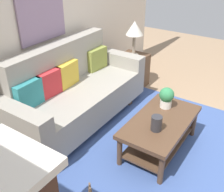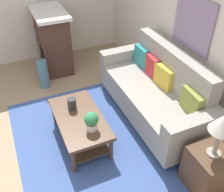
# 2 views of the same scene
# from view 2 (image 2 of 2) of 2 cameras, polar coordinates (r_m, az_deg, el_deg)

# --- Properties ---
(ground_plane) EXTENTS (9.51, 9.51, 0.00)m
(ground_plane) POSITION_cam_2_polar(r_m,az_deg,el_deg) (3.74, -12.74, -11.78)
(ground_plane) COLOR #9E7F60
(wall_back) EXTENTS (5.51, 0.10, 2.70)m
(wall_back) POSITION_cam_2_polar(r_m,az_deg,el_deg) (3.76, 19.12, 13.00)
(wall_back) COLOR beige
(wall_back) RESTS_ON ground_plane
(area_rug) EXTENTS (2.50, 1.93, 0.01)m
(area_rug) POSITION_cam_2_polar(r_m,az_deg,el_deg) (3.80, -5.37, -9.66)
(area_rug) COLOR #3D5693
(area_rug) RESTS_ON ground_plane
(couch) EXTENTS (2.13, 0.84, 1.08)m
(couch) POSITION_cam_2_polar(r_m,az_deg,el_deg) (3.99, 9.42, 0.79)
(couch) COLOR gray
(couch) RESTS_ON ground_plane
(throw_pillow_teal) EXTENTS (0.36, 0.13, 0.32)m
(throw_pillow_teal) POSITION_cam_2_polar(r_m,az_deg,el_deg) (4.38, 6.68, 8.51)
(throw_pillow_teal) COLOR teal
(throw_pillow_teal) RESTS_ON couch
(throw_pillow_crimson) EXTENTS (0.37, 0.14, 0.32)m
(throw_pillow_crimson) POSITION_cam_2_polar(r_m,az_deg,el_deg) (4.14, 8.90, 6.47)
(throw_pillow_crimson) COLOR red
(throw_pillow_crimson) RESTS_ON couch
(throw_pillow_mustard) EXTENTS (0.37, 0.15, 0.32)m
(throw_pillow_mustard) POSITION_cam_2_polar(r_m,az_deg,el_deg) (3.91, 11.36, 4.17)
(throw_pillow_mustard) COLOR gold
(throw_pillow_mustard) RESTS_ON couch
(throw_pillow_olive) EXTENTS (0.37, 0.14, 0.32)m
(throw_pillow_olive) POSITION_cam_2_polar(r_m,az_deg,el_deg) (3.51, 17.15, -1.30)
(throw_pillow_olive) COLOR olive
(throw_pillow_olive) RESTS_ON couch
(coffee_table) EXTENTS (1.10, 0.60, 0.43)m
(coffee_table) POSITION_cam_2_polar(r_m,az_deg,el_deg) (3.61, -7.03, -5.91)
(coffee_table) COLOR #513826
(coffee_table) RESTS_ON ground_plane
(tabletop_vase) EXTENTS (0.12, 0.12, 0.17)m
(tabletop_vase) POSITION_cam_2_polar(r_m,az_deg,el_deg) (3.63, -8.75, -1.69)
(tabletop_vase) COLOR #2D2D33
(tabletop_vase) RESTS_ON coffee_table
(potted_plant_tabletop) EXTENTS (0.18, 0.18, 0.26)m
(potted_plant_tabletop) POSITION_cam_2_polar(r_m,az_deg,el_deg) (3.25, -4.52, -5.45)
(potted_plant_tabletop) COLOR white
(potted_plant_tabletop) RESTS_ON coffee_table
(side_table) EXTENTS (0.44, 0.44, 0.56)m
(side_table) POSITION_cam_2_polar(r_m,az_deg,el_deg) (3.31, 20.17, -14.85)
(side_table) COLOR #513826
(side_table) RESTS_ON ground_plane
(table_lamp) EXTENTS (0.28, 0.28, 0.57)m
(table_lamp) POSITION_cam_2_polar(r_m,az_deg,el_deg) (2.81, 23.23, -5.70)
(table_lamp) COLOR gray
(table_lamp) RESTS_ON side_table
(fireplace) EXTENTS (1.02, 0.58, 1.16)m
(fireplace) POSITION_cam_2_polar(r_m,az_deg,el_deg) (5.26, -12.79, 11.77)
(fireplace) COLOR #472D23
(fireplace) RESTS_ON ground_plane
(floor_vase) EXTENTS (0.18, 0.18, 0.53)m
(floor_vase) POSITION_cam_2_polar(r_m,az_deg,el_deg) (4.83, -14.74, 4.68)
(floor_vase) COLOR slate
(floor_vase) RESTS_ON ground_plane
(floor_vase_branch_a) EXTENTS (0.03, 0.04, 0.36)m
(floor_vase_branch_a) POSITION_cam_2_polar(r_m,az_deg,el_deg) (4.60, -15.56, 9.23)
(floor_vase_branch_a) COLOR brown
(floor_vase_branch_a) RESTS_ON floor_vase
(floor_vase_branch_b) EXTENTS (0.05, 0.03, 0.36)m
(floor_vase_branch_b) POSITION_cam_2_polar(r_m,az_deg,el_deg) (4.63, -15.42, 9.43)
(floor_vase_branch_b) COLOR brown
(floor_vase_branch_b) RESTS_ON floor_vase
(floor_vase_branch_c) EXTENTS (0.03, 0.02, 0.36)m
(floor_vase_branch_c) POSITION_cam_2_polar(r_m,az_deg,el_deg) (4.62, -15.84, 9.33)
(floor_vase_branch_c) COLOR brown
(floor_vase_branch_c) RESTS_ON floor_vase
(framed_painting) EXTENTS (0.76, 0.03, 0.71)m
(framed_painting) POSITION_cam_2_polar(r_m,az_deg,el_deg) (3.77, 17.26, 14.90)
(framed_painting) COLOR gray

